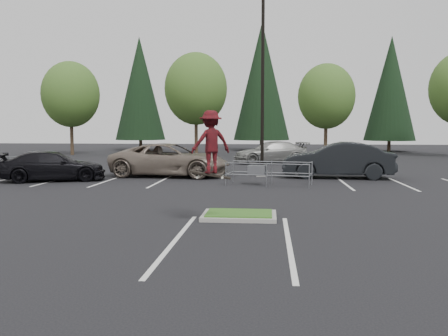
# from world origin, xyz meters

# --- Properties ---
(ground) EXTENTS (120.00, 120.00, 0.00)m
(ground) POSITION_xyz_m (0.00, 0.00, 0.00)
(ground) COLOR black
(ground) RESTS_ON ground
(grass_median) EXTENTS (2.20, 1.60, 0.16)m
(grass_median) POSITION_xyz_m (0.00, 0.00, 0.08)
(grass_median) COLOR gray
(grass_median) RESTS_ON ground
(stall_lines) EXTENTS (22.62, 17.60, 0.01)m
(stall_lines) POSITION_xyz_m (-1.35, 6.02, 0.00)
(stall_lines) COLOR silver
(stall_lines) RESTS_ON ground
(light_pole) EXTENTS (0.70, 0.60, 10.12)m
(light_pole) POSITION_xyz_m (0.50, 12.00, 4.56)
(light_pole) COLOR gray
(light_pole) RESTS_ON ground
(decid_a) EXTENTS (5.44, 5.44, 8.91)m
(decid_a) POSITION_xyz_m (-18.01, 30.03, 5.58)
(decid_a) COLOR #38281C
(decid_a) RESTS_ON ground
(decid_b) EXTENTS (5.89, 5.89, 9.64)m
(decid_b) POSITION_xyz_m (-6.01, 30.53, 6.04)
(decid_b) COLOR #38281C
(decid_b) RESTS_ON ground
(decid_c) EXTENTS (5.12, 5.12, 8.38)m
(decid_c) POSITION_xyz_m (5.99, 29.83, 5.25)
(decid_c) COLOR #38281C
(decid_c) RESTS_ON ground
(conif_a) EXTENTS (5.72, 5.72, 13.00)m
(conif_a) POSITION_xyz_m (-14.00, 40.00, 7.10)
(conif_a) COLOR #38281C
(conif_a) RESTS_ON ground
(conif_b) EXTENTS (6.38, 6.38, 14.50)m
(conif_b) POSITION_xyz_m (0.00, 40.50, 7.85)
(conif_b) COLOR #38281C
(conif_b) RESTS_ON ground
(conif_c) EXTENTS (5.50, 5.50, 12.50)m
(conif_c) POSITION_xyz_m (14.00, 39.50, 6.85)
(conif_c) COLOR #38281C
(conif_c) RESTS_ON ground
(cart_corral) EXTENTS (4.04, 2.03, 1.10)m
(cart_corral) POSITION_xyz_m (0.46, 8.08, 0.69)
(cart_corral) COLOR gray
(cart_corral) RESTS_ON ground
(skateboarder) EXTENTS (1.30, 1.11, 1.91)m
(skateboarder) POSITION_xyz_m (-0.76, -0.93, 2.28)
(skateboarder) COLOR black
(skateboarder) RESTS_ON ground
(car_l_tan) EXTENTS (6.70, 3.51, 1.80)m
(car_l_tan) POSITION_xyz_m (-4.50, 11.50, 0.90)
(car_l_tan) COLOR #78695B
(car_l_tan) RESTS_ON ground
(car_l_black) EXTENTS (5.49, 3.67, 1.48)m
(car_l_black) POSITION_xyz_m (-10.00, 8.75, 0.74)
(car_l_black) COLOR black
(car_l_black) RESTS_ON ground
(car_l_grey) EXTENTS (4.40, 1.97, 1.47)m
(car_l_grey) POSITION_xyz_m (-11.50, 11.50, 0.74)
(car_l_grey) COLOR #55595E
(car_l_grey) RESTS_ON ground
(car_r_charc) EXTENTS (5.90, 2.42, 1.90)m
(car_r_charc) POSITION_xyz_m (4.50, 11.50, 0.95)
(car_r_charc) COLOR black
(car_r_charc) RESTS_ON ground
(car_far_silver) EXTENTS (5.98, 4.04, 1.61)m
(car_far_silver) POSITION_xyz_m (1.10, 21.46, 0.80)
(car_far_silver) COLOR gray
(car_far_silver) RESTS_ON ground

